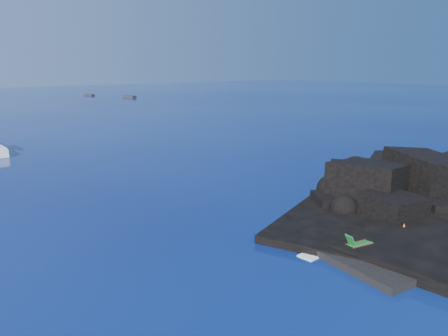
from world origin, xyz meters
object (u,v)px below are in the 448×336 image
object	(u,v)px
deck_chair	(360,240)
distant_boat_b	(129,98)
distant_boat_a	(89,96)
marker_cone	(404,227)
sunbather	(433,238)

from	to	relation	value
deck_chair	distant_boat_b	distance (m)	116.51
distant_boat_b	distant_boat_a	bearing A→B (deg)	97.01
deck_chair	marker_cone	world-z (taller)	deck_chair
deck_chair	sunbather	distance (m)	4.39
distant_boat_a	distant_boat_b	xyz separation A→B (m)	(6.34, -15.70, 0.00)
distant_boat_b	sunbather	bearing A→B (deg)	-122.69
sunbather	marker_cone	distance (m)	1.70
distant_boat_b	marker_cone	bearing A→B (deg)	-122.93
sunbather	distant_boat_b	world-z (taller)	sunbather
sunbather	marker_cone	size ratio (longest dim) A/B	3.58
sunbather	distant_boat_b	xyz separation A→B (m)	(35.54, 111.30, -0.51)
sunbather	distant_boat_b	bearing A→B (deg)	55.59
deck_chair	sunbather	size ratio (longest dim) A/B	0.83
sunbather	marker_cone	xyz separation A→B (m)	(0.02, 1.70, 0.08)
deck_chair	sunbather	world-z (taller)	deck_chair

